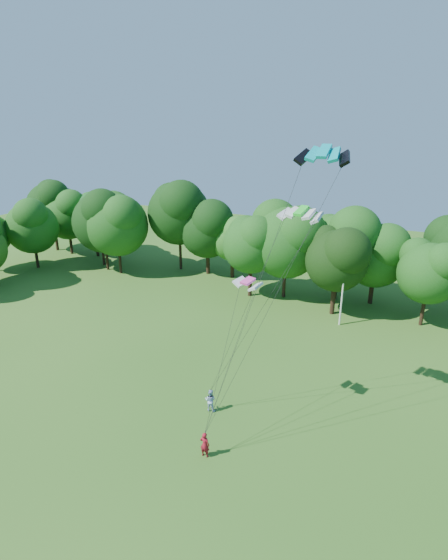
% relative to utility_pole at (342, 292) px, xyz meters
% --- Properties ---
extents(ground, '(160.00, 160.00, 0.00)m').
position_rel_utility_pole_xyz_m(ground, '(-4.69, -29.94, -3.84)').
color(ground, '#2A5E19').
rests_on(ground, ground).
extents(utility_pole, '(1.49, 0.22, 7.42)m').
position_rel_utility_pole_xyz_m(utility_pole, '(0.00, 0.00, 0.00)').
color(utility_pole, silver).
rests_on(utility_pole, ground).
extents(kite_flyer_left, '(0.68, 0.46, 1.84)m').
position_rel_utility_pole_xyz_m(kite_flyer_left, '(-3.79, -23.85, -2.92)').
color(kite_flyer_left, maroon).
rests_on(kite_flyer_left, ground).
extents(kite_flyer_right, '(0.93, 0.75, 1.80)m').
position_rel_utility_pole_xyz_m(kite_flyer_right, '(-5.71, -19.37, -2.94)').
color(kite_flyer_right, '#A2B9E1').
rests_on(kite_flyer_right, ground).
extents(kite_teal, '(3.08, 1.38, 0.81)m').
position_rel_utility_pole_xyz_m(kite_teal, '(1.13, -17.66, 15.35)').
color(kite_teal, '#0599A1').
rests_on(kite_teal, ground).
extents(kite_green, '(3.02, 1.74, 0.55)m').
position_rel_utility_pole_xyz_m(kite_green, '(-0.40, -16.33, 11.48)').
color(kite_green, '#21E22E').
rests_on(kite_green, ground).
extents(kite_pink, '(2.23, 1.54, 0.33)m').
position_rel_utility_pole_xyz_m(kite_pink, '(-3.26, -18.30, 6.76)').
color(kite_pink, '#E7409E').
rests_on(kite_pink, ground).
extents(tree_back_west, '(8.71, 8.71, 12.67)m').
position_rel_utility_pole_xyz_m(tree_back_west, '(-37.23, 5.53, 4.07)').
color(tree_back_west, '#3A2B17').
rests_on(tree_back_west, ground).
extents(tree_back_center, '(7.56, 7.56, 11.00)m').
position_rel_utility_pole_xyz_m(tree_back_center, '(-1.41, 2.62, 3.03)').
color(tree_back_center, black).
rests_on(tree_back_center, ground).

